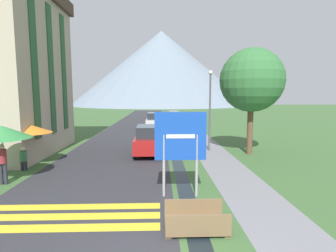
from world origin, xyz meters
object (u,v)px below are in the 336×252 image
at_px(parked_car_near, 150,140).
at_px(parked_car_far, 155,121).
at_px(road_sign, 180,143).
at_px(person_seated_far, 26,151).
at_px(person_standing_terrace, 2,161).
at_px(streetlamp, 210,104).
at_px(cafe_chair_far_right, 35,152).
at_px(cafe_umbrella_middle_orange, 30,129).
at_px(tree_by_path, 252,80).
at_px(cafe_chair_middle, 24,157).
at_px(footbridge, 196,221).
at_px(hotel_building, 3,63).
at_px(person_seated_near, 23,157).
at_px(cafe_umbrella_front_green, 2,132).

relative_size(parked_car_near, parked_car_far, 0.86).
distance_m(road_sign, person_seated_far, 9.51).
xyz_separation_m(person_standing_terrace, streetlamp, (9.82, 6.45, 2.15)).
relative_size(parked_car_far, cafe_chair_far_right, 5.33).
bearing_deg(cafe_umbrella_middle_orange, cafe_chair_far_right, 105.66).
distance_m(cafe_umbrella_middle_orange, tree_by_path, 12.95).
bearing_deg(cafe_chair_middle, footbridge, -57.32).
bearing_deg(cafe_chair_middle, hotel_building, 110.30).
distance_m(cafe_chair_far_right, cafe_umbrella_middle_orange, 1.78).
bearing_deg(footbridge, person_standing_terrace, 152.26).
height_order(hotel_building, road_sign, hotel_building).
height_order(parked_car_far, cafe_umbrella_middle_orange, cafe_umbrella_middle_orange).
distance_m(road_sign, parked_car_near, 7.13).
bearing_deg(road_sign, person_seated_far, 148.17).
distance_m(parked_car_far, person_standing_terrace, 18.78).
xyz_separation_m(road_sign, person_seated_near, (-7.43, 3.54, -1.33)).
bearing_deg(cafe_chair_middle, person_seated_far, 90.08).
xyz_separation_m(footbridge, person_seated_far, (-8.24, 7.38, 0.46)).
distance_m(road_sign, streetlamp, 8.45).
height_order(hotel_building, cafe_umbrella_middle_orange, hotel_building).
relative_size(person_standing_terrace, streetlamp, 0.32).
xyz_separation_m(parked_car_near, cafe_chair_far_right, (-6.46, -1.35, -0.40)).
xyz_separation_m(person_seated_far, streetlamp, (10.59, 2.99, 2.44)).
xyz_separation_m(parked_car_near, person_seated_far, (-6.64, -1.95, -0.22)).
distance_m(parked_car_far, cafe_chair_far_right, 15.23).
bearing_deg(person_seated_far, tree_by_path, 8.35).
relative_size(road_sign, parked_car_near, 0.80).
xyz_separation_m(road_sign, footbridge, (0.24, -2.42, -1.77)).
bearing_deg(hotel_building, streetlamp, 2.13).
height_order(parked_car_far, tree_by_path, tree_by_path).
xyz_separation_m(parked_car_near, cafe_umbrella_front_green, (-6.03, -5.04, 1.24)).
distance_m(footbridge, person_seated_far, 11.07).
distance_m(cafe_chair_far_right, streetlamp, 10.99).
height_order(hotel_building, person_seated_far, hotel_building).
bearing_deg(tree_by_path, cafe_chair_far_right, -174.21).
bearing_deg(cafe_chair_far_right, parked_car_near, 27.27).
xyz_separation_m(hotel_building, person_seated_far, (2.35, -2.51, -4.99)).
xyz_separation_m(footbridge, cafe_umbrella_middle_orange, (-7.77, 6.97, 1.72)).
relative_size(cafe_umbrella_front_green, person_seated_far, 1.94).
distance_m(person_seated_near, person_seated_far, 1.53).
bearing_deg(cafe_umbrella_front_green, parked_car_near, 39.87).
bearing_deg(person_seated_far, road_sign, -31.83).
relative_size(cafe_chair_middle, person_standing_terrace, 0.50).
relative_size(person_seated_near, person_seated_far, 0.95).
height_order(parked_car_far, streetlamp, streetlamp).
distance_m(parked_car_near, cafe_umbrella_front_green, 7.96).
bearing_deg(person_seated_far, cafe_umbrella_middle_orange, -41.35).
bearing_deg(cafe_umbrella_middle_orange, tree_by_path, 10.50).
relative_size(road_sign, tree_by_path, 0.47).
bearing_deg(person_seated_near, person_seated_far, 111.75).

